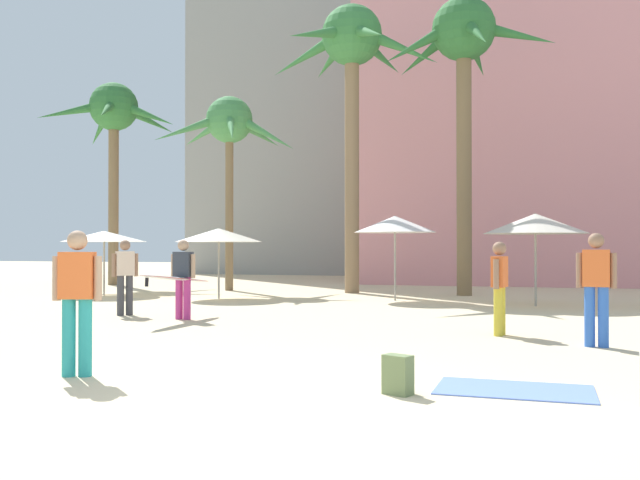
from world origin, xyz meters
TOP-DOWN VIEW (x-y plane):
  - ground at (0.00, 0.00)m, footprint 120.00×120.00m
  - hotel_pink at (4.81, 28.02)m, footprint 17.68×11.48m
  - hotel_tower_gray at (-6.37, 36.85)m, footprint 19.83×11.63m
  - palm_tree_far_left at (1.11, 16.70)m, footprint 5.48×5.52m
  - palm_tree_left at (-7.31, 17.04)m, footprint 5.32×5.37m
  - palm_tree_center at (-2.72, 16.98)m, footprint 6.10×5.99m
  - palm_tree_right at (-13.46, 19.15)m, footprint 5.46×5.63m
  - cafe_umbrella_0 at (-0.67, 13.95)m, footprint 2.43×2.43m
  - cafe_umbrella_1 at (-5.99, 13.22)m, footprint 2.66×2.66m
  - cafe_umbrella_3 at (3.26, 13.04)m, footprint 2.74×2.74m
  - cafe_umbrella_5 at (-10.21, 13.53)m, footprint 2.73×2.73m
  - beach_towel at (2.80, 1.60)m, footprint 1.70×1.05m
  - backpack at (1.62, 1.05)m, footprint 0.35×0.32m
  - person_near_left at (-4.17, 7.23)m, footprint 0.61×2.76m
  - person_mid_right at (4.01, 5.38)m, footprint 0.61×0.28m
  - person_far_right at (2.51, 6.44)m, footprint 0.29×0.61m
  - person_mid_center at (-5.88, 7.81)m, footprint 0.51×0.48m
  - person_far_left at (-2.30, 0.99)m, footprint 0.60×0.32m

SIDE VIEW (x-z plane):
  - ground at x=0.00m, z-range 0.00..0.00m
  - beach_towel at x=2.80m, z-range 0.00..0.01m
  - backpack at x=1.62m, z-range -0.01..0.41m
  - person_far_right at x=2.51m, z-range 0.08..1.74m
  - person_near_left at x=-4.17m, z-range 0.06..1.79m
  - person_mid_center at x=-5.88m, z-range 0.09..1.82m
  - person_far_left at x=-2.30m, z-range 0.09..1.86m
  - person_mid_right at x=4.01m, z-range 0.09..1.88m
  - cafe_umbrella_5 at x=-10.21m, z-range 0.87..2.98m
  - cafe_umbrella_1 at x=-5.99m, z-range 0.87..3.02m
  - cafe_umbrella_3 at x=3.26m, z-range 0.96..3.43m
  - cafe_umbrella_0 at x=-0.67m, z-range 1.00..3.49m
  - palm_tree_left at x=-7.31m, z-range 2.35..9.43m
  - palm_tree_right at x=-13.46m, z-range 2.72..11.19m
  - hotel_pink at x=4.81m, z-range 0.00..14.87m
  - palm_tree_far_left at x=1.11m, z-range 3.06..12.80m
  - palm_tree_center at x=-2.72m, z-range 3.17..13.13m
  - hotel_tower_gray at x=-6.37m, z-range 0.00..32.13m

